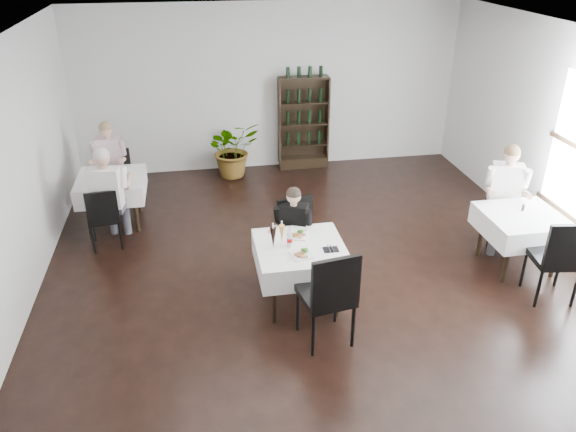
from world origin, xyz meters
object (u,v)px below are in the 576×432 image
object	(u,v)px
wine_shelf	(303,124)
main_table	(300,257)
diner_main	(292,228)
potted_tree	(233,149)

from	to	relation	value
wine_shelf	main_table	world-z (taller)	wine_shelf
wine_shelf	main_table	distance (m)	4.41
wine_shelf	diner_main	world-z (taller)	wine_shelf
wine_shelf	diner_main	size ratio (longest dim) A/B	1.39
potted_tree	diner_main	size ratio (longest dim) A/B	0.82
wine_shelf	potted_tree	bearing A→B (deg)	-171.49
wine_shelf	potted_tree	distance (m)	1.40
potted_tree	diner_main	xyz separation A→B (m)	(0.45, -3.58, 0.21)
diner_main	wine_shelf	bearing A→B (deg)	76.65
wine_shelf	main_table	xyz separation A→B (m)	(-0.90, -4.31, -0.23)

